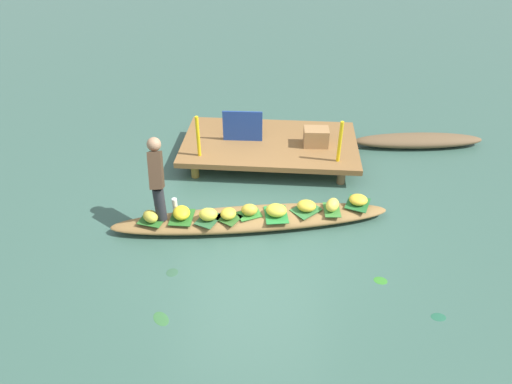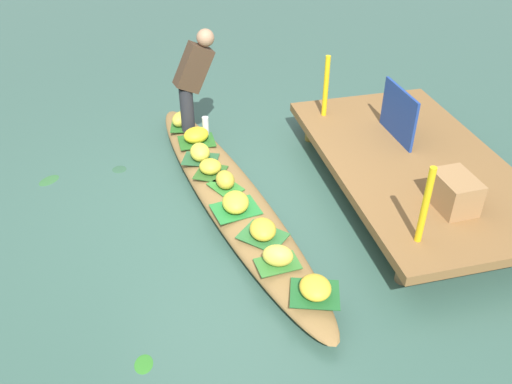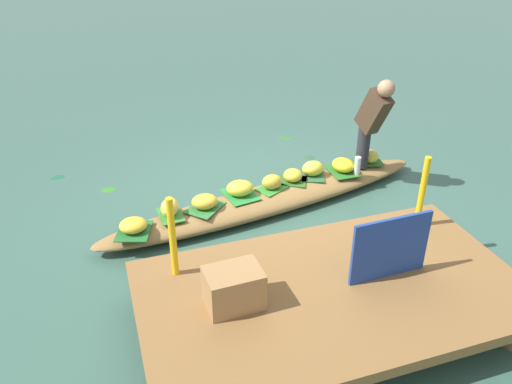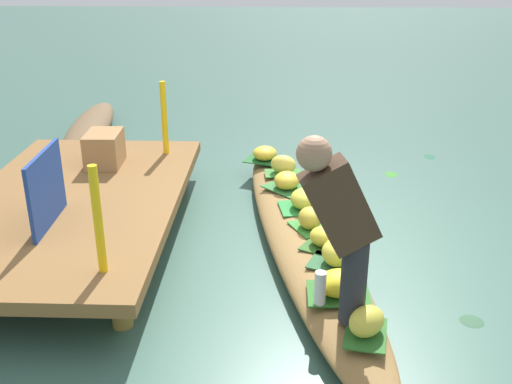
{
  "view_description": "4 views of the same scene",
  "coord_description": "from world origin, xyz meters",
  "px_view_note": "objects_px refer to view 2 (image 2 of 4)",
  "views": [
    {
      "loc": [
        0.49,
        -5.35,
        4.4
      ],
      "look_at": [
        0.05,
        0.24,
        0.44
      ],
      "focal_mm": 31.63,
      "sensor_mm": 36.0,
      "label": 1
    },
    {
      "loc": [
        4.52,
        -0.84,
        3.43
      ],
      "look_at": [
        0.34,
        0.19,
        0.38
      ],
      "focal_mm": 38.32,
      "sensor_mm": 36.0,
      "label": 2
    },
    {
      "loc": [
        1.82,
        4.91,
        3.14
      ],
      "look_at": [
        0.29,
        0.31,
        0.42
      ],
      "focal_mm": 35.97,
      "sensor_mm": 36.0,
      "label": 3
    },
    {
      "loc": [
        -4.48,
        0.23,
        2.39
      ],
      "look_at": [
        0.33,
        0.41,
        0.38
      ],
      "focal_mm": 42.31,
      "sensor_mm": 36.0,
      "label": 4
    }
  ],
  "objects_px": {
    "banana_bunch_3": "(236,202)",
    "banana_bunch_7": "(210,167)",
    "banana_bunch_8": "(278,256)",
    "banana_bunch_2": "(181,119)",
    "produce_crate": "(455,192)",
    "vendor_boat": "(231,197)",
    "banana_bunch_6": "(200,152)",
    "water_bottle": "(206,126)",
    "market_banner": "(399,114)",
    "banana_bunch_1": "(315,287)",
    "vendor_person": "(194,76)",
    "banana_bunch_0": "(196,135)",
    "banana_bunch_4": "(225,180)",
    "banana_bunch_5": "(263,229)"
  },
  "relations": [
    {
      "from": "banana_bunch_2",
      "to": "banana_bunch_7",
      "type": "height_order",
      "value": "banana_bunch_2"
    },
    {
      "from": "banana_bunch_2",
      "to": "market_banner",
      "type": "height_order",
      "value": "market_banner"
    },
    {
      "from": "banana_bunch_4",
      "to": "banana_bunch_8",
      "type": "relative_size",
      "value": 0.92
    },
    {
      "from": "banana_bunch_6",
      "to": "vendor_person",
      "type": "height_order",
      "value": "vendor_person"
    },
    {
      "from": "banana_bunch_5",
      "to": "banana_bunch_6",
      "type": "bearing_deg",
      "value": -166.63
    },
    {
      "from": "banana_bunch_3",
      "to": "banana_bunch_0",
      "type": "bearing_deg",
      "value": -173.1
    },
    {
      "from": "banana_bunch_1",
      "to": "market_banner",
      "type": "height_order",
      "value": "market_banner"
    },
    {
      "from": "banana_bunch_2",
      "to": "produce_crate",
      "type": "relative_size",
      "value": 0.58
    },
    {
      "from": "banana_bunch_8",
      "to": "water_bottle",
      "type": "relative_size",
      "value": 1.11
    },
    {
      "from": "vendor_person",
      "to": "produce_crate",
      "type": "height_order",
      "value": "vendor_person"
    },
    {
      "from": "banana_bunch_1",
      "to": "banana_bunch_7",
      "type": "bearing_deg",
      "value": -165.46
    },
    {
      "from": "banana_bunch_2",
      "to": "vendor_person",
      "type": "height_order",
      "value": "vendor_person"
    },
    {
      "from": "banana_bunch_8",
      "to": "produce_crate",
      "type": "height_order",
      "value": "produce_crate"
    },
    {
      "from": "market_banner",
      "to": "vendor_boat",
      "type": "bearing_deg",
      "value": -82.0
    },
    {
      "from": "banana_bunch_0",
      "to": "banana_bunch_7",
      "type": "xyz_separation_m",
      "value": [
        0.69,
        0.04,
        -0.01
      ]
    },
    {
      "from": "banana_bunch_3",
      "to": "market_banner",
      "type": "bearing_deg",
      "value": 109.46
    },
    {
      "from": "banana_bunch_3",
      "to": "vendor_person",
      "type": "xyz_separation_m",
      "value": [
        -1.71,
        -0.11,
        0.6
      ]
    },
    {
      "from": "banana_bunch_2",
      "to": "banana_bunch_3",
      "type": "bearing_deg",
      "value": 9.11
    },
    {
      "from": "banana_bunch_2",
      "to": "banana_bunch_4",
      "type": "height_order",
      "value": "banana_bunch_4"
    },
    {
      "from": "banana_bunch_3",
      "to": "water_bottle",
      "type": "bearing_deg",
      "value": -178.66
    },
    {
      "from": "vendor_boat",
      "to": "banana_bunch_6",
      "type": "relative_size",
      "value": 15.48
    },
    {
      "from": "banana_bunch_5",
      "to": "market_banner",
      "type": "distance_m",
      "value": 2.2
    },
    {
      "from": "market_banner",
      "to": "banana_bunch_1",
      "type": "bearing_deg",
      "value": -41.02
    },
    {
      "from": "water_bottle",
      "to": "produce_crate",
      "type": "height_order",
      "value": "produce_crate"
    },
    {
      "from": "vendor_boat",
      "to": "banana_bunch_7",
      "type": "xyz_separation_m",
      "value": [
        -0.33,
        -0.15,
        0.19
      ]
    },
    {
      "from": "banana_bunch_2",
      "to": "banana_bunch_8",
      "type": "relative_size",
      "value": 0.97
    },
    {
      "from": "banana_bunch_3",
      "to": "banana_bunch_7",
      "type": "bearing_deg",
      "value": -169.94
    },
    {
      "from": "vendor_boat",
      "to": "vendor_person",
      "type": "distance_m",
      "value": 1.56
    },
    {
      "from": "banana_bunch_8",
      "to": "banana_bunch_3",
      "type": "bearing_deg",
      "value": -167.49
    },
    {
      "from": "banana_bunch_0",
      "to": "banana_bunch_8",
      "type": "bearing_deg",
      "value": 9.03
    },
    {
      "from": "banana_bunch_0",
      "to": "vendor_person",
      "type": "height_order",
      "value": "vendor_person"
    },
    {
      "from": "banana_bunch_8",
      "to": "banana_bunch_2",
      "type": "bearing_deg",
      "value": -169.81
    },
    {
      "from": "banana_bunch_4",
      "to": "vendor_person",
      "type": "xyz_separation_m",
      "value": [
        -1.31,
        -0.09,
        0.6
      ]
    },
    {
      "from": "banana_bunch_2",
      "to": "banana_bunch_5",
      "type": "height_order",
      "value": "banana_bunch_2"
    },
    {
      "from": "banana_bunch_8",
      "to": "vendor_person",
      "type": "bearing_deg",
      "value": -173.27
    },
    {
      "from": "banana_bunch_6",
      "to": "water_bottle",
      "type": "xyz_separation_m",
      "value": [
        -0.53,
        0.15,
        0.02
      ]
    },
    {
      "from": "banana_bunch_1",
      "to": "produce_crate",
      "type": "height_order",
      "value": "produce_crate"
    },
    {
      "from": "banana_bunch_0",
      "to": "water_bottle",
      "type": "xyz_separation_m",
      "value": [
        -0.12,
        0.13,
        0.03
      ]
    },
    {
      "from": "banana_bunch_7",
      "to": "banana_bunch_6",
      "type": "bearing_deg",
      "value": -167.74
    },
    {
      "from": "banana_bunch_5",
      "to": "market_banner",
      "type": "bearing_deg",
      "value": 122.19
    },
    {
      "from": "banana_bunch_0",
      "to": "banana_bunch_5",
      "type": "xyz_separation_m",
      "value": [
        1.85,
        0.32,
        -0.01
      ]
    },
    {
      "from": "vendor_person",
      "to": "produce_crate",
      "type": "bearing_deg",
      "value": 41.11
    },
    {
      "from": "banana_bunch_6",
      "to": "banana_bunch_8",
      "type": "relative_size",
      "value": 1.03
    },
    {
      "from": "vendor_person",
      "to": "market_banner",
      "type": "bearing_deg",
      "value": 64.57
    },
    {
      "from": "banana_bunch_3",
      "to": "vendor_person",
      "type": "height_order",
      "value": "vendor_person"
    },
    {
      "from": "banana_bunch_5",
      "to": "banana_bunch_6",
      "type": "xyz_separation_m",
      "value": [
        -1.45,
        -0.34,
        0.01
      ]
    },
    {
      "from": "banana_bunch_2",
      "to": "vendor_person",
      "type": "relative_size",
      "value": 0.21
    },
    {
      "from": "produce_crate",
      "to": "vendor_boat",
      "type": "bearing_deg",
      "value": -117.77
    },
    {
      "from": "market_banner",
      "to": "vendor_person",
      "type": "bearing_deg",
      "value": -116.99
    },
    {
      "from": "banana_bunch_1",
      "to": "vendor_boat",
      "type": "bearing_deg",
      "value": -167.47
    }
  ]
}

